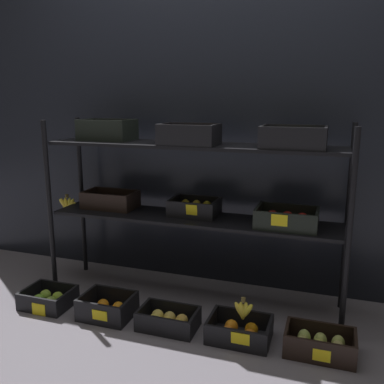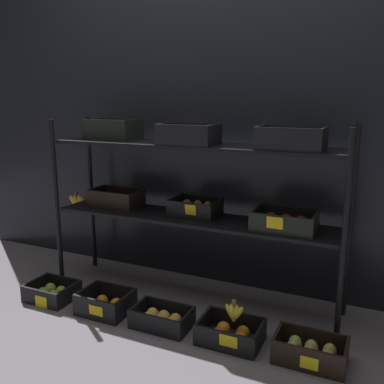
{
  "view_description": "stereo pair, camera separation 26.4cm",
  "coord_description": "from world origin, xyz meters",
  "px_view_note": "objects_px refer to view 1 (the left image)",
  "views": [
    {
      "loc": [
        0.83,
        -2.44,
        1.3
      ],
      "look_at": [
        0.0,
        0.0,
        0.72
      ],
      "focal_mm": 39.65,
      "sensor_mm": 36.0,
      "label": 1
    },
    {
      "loc": [
        1.08,
        -2.35,
        1.3
      ],
      "look_at": [
        0.0,
        0.0,
        0.72
      ],
      "focal_mm": 39.65,
      "sensor_mm": 36.0,
      "label": 2
    }
  ],
  "objects_px": {
    "crate_ground_apple_green": "(48,299)",
    "crate_ground_pear": "(320,344)",
    "display_rack": "(193,181)",
    "crate_ground_right_orange": "(240,331)",
    "banana_bunch_loose": "(243,310)",
    "crate_ground_orange": "(107,308)",
    "crate_ground_apple_gold": "(168,320)"
  },
  "relations": [
    {
      "from": "crate_ground_apple_green",
      "to": "crate_ground_pear",
      "type": "bearing_deg",
      "value": 0.54
    },
    {
      "from": "display_rack",
      "to": "crate_ground_right_orange",
      "type": "relative_size",
      "value": 5.9
    },
    {
      "from": "crate_ground_apple_green",
      "to": "banana_bunch_loose",
      "type": "xyz_separation_m",
      "value": [
        1.25,
        0.01,
        0.13
      ]
    },
    {
      "from": "crate_ground_right_orange",
      "to": "crate_ground_pear",
      "type": "distance_m",
      "value": 0.42
    },
    {
      "from": "crate_ground_orange",
      "to": "crate_ground_right_orange",
      "type": "xyz_separation_m",
      "value": [
        0.81,
        0.01,
        -0.0
      ]
    },
    {
      "from": "crate_ground_orange",
      "to": "crate_ground_right_orange",
      "type": "bearing_deg",
      "value": 0.89
    },
    {
      "from": "crate_ground_apple_gold",
      "to": "display_rack",
      "type": "bearing_deg",
      "value": 87.45
    },
    {
      "from": "crate_ground_apple_green",
      "to": "crate_ground_pear",
      "type": "xyz_separation_m",
      "value": [
        1.66,
        0.02,
        0.01
      ]
    },
    {
      "from": "crate_ground_apple_gold",
      "to": "crate_ground_pear",
      "type": "distance_m",
      "value": 0.84
    },
    {
      "from": "display_rack",
      "to": "crate_ground_pear",
      "type": "relative_size",
      "value": 5.63
    },
    {
      "from": "crate_ground_orange",
      "to": "banana_bunch_loose",
      "type": "xyz_separation_m",
      "value": [
        0.83,
        0.01,
        0.12
      ]
    },
    {
      "from": "display_rack",
      "to": "crate_ground_apple_gold",
      "type": "xyz_separation_m",
      "value": [
        -0.02,
        -0.4,
        -0.75
      ]
    },
    {
      "from": "crate_ground_pear",
      "to": "banana_bunch_loose",
      "type": "relative_size",
      "value": 2.72
    },
    {
      "from": "crate_ground_pear",
      "to": "banana_bunch_loose",
      "type": "bearing_deg",
      "value": -179.85
    },
    {
      "from": "display_rack",
      "to": "crate_ground_apple_green",
      "type": "relative_size",
      "value": 6.64
    },
    {
      "from": "crate_ground_apple_green",
      "to": "crate_ground_pear",
      "type": "relative_size",
      "value": 0.85
    },
    {
      "from": "crate_ground_right_orange",
      "to": "crate_ground_pear",
      "type": "relative_size",
      "value": 0.95
    },
    {
      "from": "crate_ground_apple_green",
      "to": "crate_ground_apple_gold",
      "type": "distance_m",
      "value": 0.82
    },
    {
      "from": "crate_ground_orange",
      "to": "display_rack",
      "type": "bearing_deg",
      "value": 43.52
    },
    {
      "from": "crate_ground_apple_green",
      "to": "crate_ground_right_orange",
      "type": "bearing_deg",
      "value": 0.74
    },
    {
      "from": "crate_ground_right_orange",
      "to": "crate_ground_pear",
      "type": "bearing_deg",
      "value": -0.04
    },
    {
      "from": "display_rack",
      "to": "crate_ground_pear",
      "type": "distance_m",
      "value": 1.17
    },
    {
      "from": "crate_ground_apple_green",
      "to": "banana_bunch_loose",
      "type": "height_order",
      "value": "banana_bunch_loose"
    },
    {
      "from": "crate_ground_apple_green",
      "to": "banana_bunch_loose",
      "type": "bearing_deg",
      "value": 0.67
    },
    {
      "from": "crate_ground_apple_gold",
      "to": "crate_ground_right_orange",
      "type": "bearing_deg",
      "value": 2.22
    },
    {
      "from": "crate_ground_orange",
      "to": "crate_ground_pear",
      "type": "relative_size",
      "value": 0.87
    },
    {
      "from": "display_rack",
      "to": "crate_ground_right_orange",
      "type": "bearing_deg",
      "value": -43.79
    },
    {
      "from": "crate_ground_pear",
      "to": "crate_ground_right_orange",
      "type": "bearing_deg",
      "value": 179.96
    },
    {
      "from": "crate_ground_apple_gold",
      "to": "crate_ground_pear",
      "type": "bearing_deg",
      "value": 1.08
    },
    {
      "from": "crate_ground_right_orange",
      "to": "banana_bunch_loose",
      "type": "distance_m",
      "value": 0.13
    },
    {
      "from": "crate_ground_apple_gold",
      "to": "crate_ground_right_orange",
      "type": "relative_size",
      "value": 1.0
    },
    {
      "from": "crate_ground_orange",
      "to": "banana_bunch_loose",
      "type": "bearing_deg",
      "value": 0.78
    }
  ]
}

